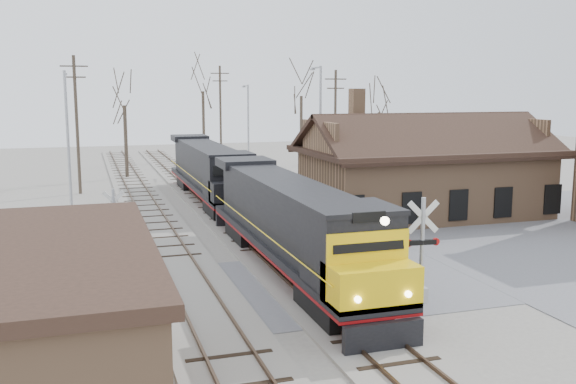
% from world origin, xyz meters
% --- Properties ---
extents(ground, '(140.00, 140.00, 0.00)m').
position_xyz_m(ground, '(0.00, 0.00, 0.00)').
color(ground, gray).
rests_on(ground, ground).
extents(road, '(60.00, 9.00, 0.03)m').
position_xyz_m(road, '(0.00, 0.00, 0.01)').
color(road, slate).
rests_on(road, ground).
extents(track_main, '(3.40, 90.00, 0.24)m').
position_xyz_m(track_main, '(0.00, 15.00, 0.07)').
color(track_main, gray).
rests_on(track_main, ground).
extents(track_siding, '(3.40, 90.00, 0.24)m').
position_xyz_m(track_siding, '(-4.50, 15.00, 0.07)').
color(track_siding, gray).
rests_on(track_siding, ground).
extents(depot, '(15.20, 9.31, 7.90)m').
position_xyz_m(depot, '(11.99, 12.00, 2.41)').
color(depot, '#986F4E').
rests_on(depot, ground).
extents(locomotive_lead, '(2.78, 18.61, 4.13)m').
position_xyz_m(locomotive_lead, '(0.00, 1.77, 2.17)').
color(locomotive_lead, black).
rests_on(locomotive_lead, ground).
extents(locomotive_trailing, '(2.78, 18.61, 3.91)m').
position_xyz_m(locomotive_trailing, '(0.00, 20.66, 2.17)').
color(locomotive_trailing, black).
rests_on(locomotive_trailing, ground).
extents(crossbuck_near, '(1.23, 0.32, 4.32)m').
position_xyz_m(crossbuck_near, '(2.31, -5.01, 2.01)').
color(crossbuck_near, '#A5A8AD').
rests_on(crossbuck_near, ground).
extents(crossbuck_far, '(1.04, 0.27, 3.63)m').
position_xyz_m(crossbuck_far, '(-7.19, 4.63, 1.73)').
color(crossbuck_far, '#A5A8AD').
rests_on(crossbuck_far, ground).
extents(streetlight_a, '(0.25, 2.04, 9.00)m').
position_xyz_m(streetlight_a, '(-9.21, 18.65, 5.04)').
color(streetlight_a, '#A5A8AD').
rests_on(streetlight_a, ground).
extents(streetlight_b, '(0.25, 2.04, 9.48)m').
position_xyz_m(streetlight_b, '(7.74, 19.35, 5.28)').
color(streetlight_b, '#A5A8AD').
rests_on(streetlight_b, ground).
extents(streetlight_c, '(0.25, 2.04, 8.30)m').
position_xyz_m(streetlight_c, '(6.67, 35.97, 4.68)').
color(streetlight_c, '#A5A8AD').
rests_on(streetlight_c, ground).
extents(utility_pole_a, '(2.00, 0.24, 10.35)m').
position_xyz_m(utility_pole_a, '(-8.71, 27.24, 5.40)').
color(utility_pole_a, '#382D23').
rests_on(utility_pole_a, ground).
extents(utility_pole_b, '(2.00, 0.24, 10.35)m').
position_xyz_m(utility_pole_b, '(5.87, 44.82, 5.40)').
color(utility_pole_b, '#382D23').
rests_on(utility_pole_b, ground).
extents(utility_pole_c, '(2.00, 0.24, 9.55)m').
position_xyz_m(utility_pole_c, '(13.07, 29.69, 5.00)').
color(utility_pole_c, '#382D23').
rests_on(utility_pole_c, ground).
extents(tree_b, '(4.31, 4.31, 10.56)m').
position_xyz_m(tree_b, '(-4.72, 35.15, 7.52)').
color(tree_b, '#382D23').
rests_on(tree_b, ground).
extents(tree_c, '(5.11, 5.11, 12.51)m').
position_xyz_m(tree_c, '(4.68, 48.51, 8.92)').
color(tree_c, '#382D23').
rests_on(tree_c, ground).
extents(tree_d, '(4.80, 4.80, 11.76)m').
position_xyz_m(tree_d, '(13.20, 39.41, 8.38)').
color(tree_d, '#382D23').
rests_on(tree_d, ground).
extents(tree_e, '(3.72, 3.72, 9.12)m').
position_xyz_m(tree_e, '(20.20, 35.62, 6.49)').
color(tree_e, '#382D23').
rests_on(tree_e, ground).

